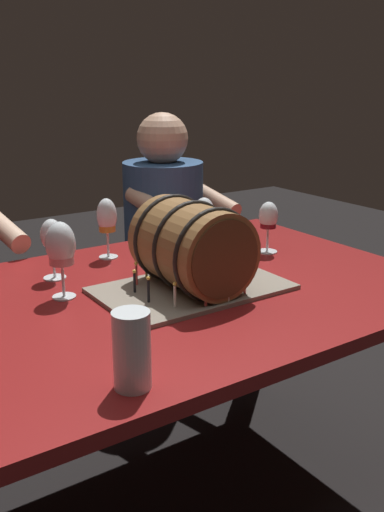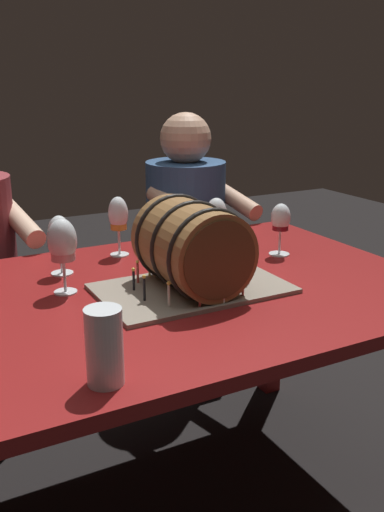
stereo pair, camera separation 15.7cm
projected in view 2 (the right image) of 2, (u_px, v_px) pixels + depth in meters
ground_plane at (174, 504)px, 1.83m from camera, size 8.00×8.00×0.00m
dining_table at (172, 319)px, 1.64m from camera, size 1.48×1.01×0.73m
barrel_cake at (192, 250)px, 1.56m from camera, size 0.51×0.32×0.25m
wine_glass_red at (281, 220)px, 1.89m from camera, size 0.07×0.07×0.17m
wine_glass_empty at (59, 233)px, 1.70m from camera, size 0.07×0.07×0.18m
wine_glass_amber at (118, 217)px, 1.88m from camera, size 0.07×0.07×0.20m
wine_glass_rose at (62, 243)px, 1.54m from camera, size 0.08×0.08×0.21m
wine_glass_white at (216, 216)px, 1.94m from camera, size 0.07×0.07×0.18m
beer_pint at (105, 350)px, 1.10m from camera, size 0.07×0.07×0.15m
person_seated_right at (186, 258)px, 2.52m from camera, size 0.41×0.50×1.16m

